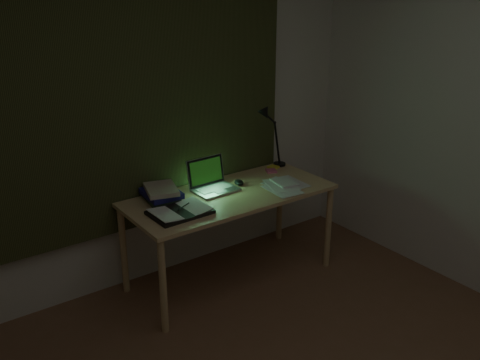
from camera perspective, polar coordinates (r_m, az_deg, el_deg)
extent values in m
cube|color=silver|center=(3.73, -10.21, 7.15)|extent=(3.50, 0.00, 2.50)
cube|color=#2D3118|center=(3.65, -10.13, 10.08)|extent=(2.20, 0.06, 2.00)
ellipsoid|color=black|center=(3.92, -0.11, -0.26)|extent=(0.09, 0.11, 0.04)
cube|color=yellow|center=(4.28, 3.58, 1.38)|extent=(0.09, 0.09, 0.02)
cube|color=#E55981|center=(4.20, 3.35, 0.98)|extent=(0.10, 0.10, 0.02)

